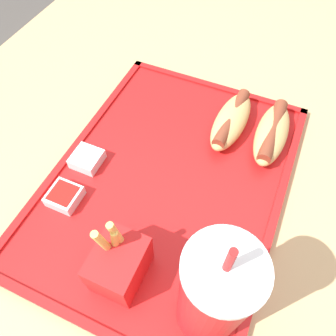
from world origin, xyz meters
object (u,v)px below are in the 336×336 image
object	(u,v)px
hot_dog_near	(231,120)
sauce_cup_ketchup	(64,196)
soda_cup	(214,295)
fries_carton	(119,263)
hot_dog_far	(272,133)

from	to	relation	value
hot_dog_near	sauce_cup_ketchup	world-z (taller)	hot_dog_near
sauce_cup_ketchup	soda_cup	bearing A→B (deg)	75.12
fries_carton	sauce_cup_ketchup	distance (m)	0.14
hot_dog_far	sauce_cup_ketchup	xyz separation A→B (m)	(0.23, -0.25, -0.01)
soda_cup	hot_dog_near	bearing A→B (deg)	-167.87
hot_dog_far	fries_carton	world-z (taller)	fries_carton
soda_cup	hot_dog_far	world-z (taller)	soda_cup
hot_dog_far	sauce_cup_ketchup	world-z (taller)	hot_dog_far
soda_cup	sauce_cup_ketchup	bearing A→B (deg)	-104.88
soda_cup	fries_carton	xyz separation A→B (m)	(-0.00, -0.12, -0.05)
soda_cup	hot_dog_near	distance (m)	0.31
hot_dog_far	fries_carton	xyz separation A→B (m)	(0.29, -0.12, 0.01)
hot_dog_far	sauce_cup_ketchup	distance (m)	0.34
fries_carton	sauce_cup_ketchup	bearing A→B (deg)	-115.77
hot_dog_far	hot_dog_near	world-z (taller)	same
hot_dog_near	fries_carton	xyz separation A→B (m)	(0.29, -0.05, 0.01)
fries_carton	hot_dog_near	bearing A→B (deg)	169.80
soda_cup	hot_dog_far	distance (m)	0.31
sauce_cup_ketchup	fries_carton	bearing A→B (deg)	64.23
fries_carton	hot_dog_far	bearing A→B (deg)	157.43
soda_cup	hot_dog_far	xyz separation A→B (m)	(-0.30, 0.01, -0.07)
hot_dog_near	hot_dog_far	bearing A→B (deg)	90.00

